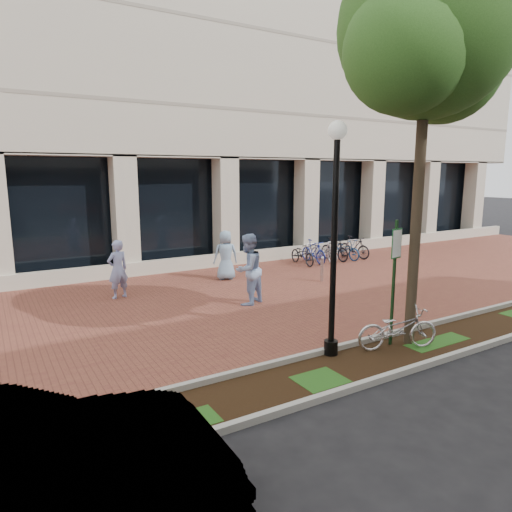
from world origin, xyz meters
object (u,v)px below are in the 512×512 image
pedestrian_left (118,269)px  pedestrian_mid (248,269)px  locked_bicycle (397,328)px  pedestrian_right (226,255)px  street_tree (428,39)px  parking_sign (395,268)px  lamppost (335,228)px  bike_rack_cluster (329,251)px  bollard (322,269)px

pedestrian_left → pedestrian_mid: bearing=124.5°
locked_bicycle → pedestrian_right: bearing=21.7°
locked_bicycle → street_tree: bearing=-54.7°
parking_sign → locked_bicycle: bearing=-119.2°
parking_sign → locked_bicycle: size_ratio=1.55×
lamppost → bike_rack_cluster: 10.23m
pedestrian_mid → bollard: bearing=171.9°
pedestrian_mid → bollard: 3.67m
street_tree → bollard: (1.93, 5.37, -5.71)m
pedestrian_mid → pedestrian_right: (0.84, 2.98, -0.14)m
locked_bicycle → pedestrian_right: pedestrian_right is taller
pedestrian_right → bollard: 3.29m
bike_rack_cluster → bollard: bearing=-135.1°
parking_sign → pedestrian_left: size_ratio=1.55×
pedestrian_mid → pedestrian_right: 3.10m
parking_sign → lamppost: lamppost is taller
pedestrian_left → pedestrian_right: bearing=172.3°
parking_sign → street_tree: bearing=-19.8°
pedestrian_left → pedestrian_mid: size_ratio=0.87×
street_tree → pedestrian_mid: (-1.55, 4.32, -5.16)m
pedestrian_mid → bollard: size_ratio=2.30×
bollard → pedestrian_mid: bearing=-163.2°
pedestrian_right → bike_rack_cluster: pedestrian_right is taller
parking_sign → pedestrian_left: bearing=110.8°
bollard → lamppost: bearing=-127.4°
lamppost → pedestrian_left: 7.17m
pedestrian_right → lamppost: bearing=95.6°
pedestrian_left → locked_bicycle: bearing=104.2°
street_tree → locked_bicycle: size_ratio=4.70×
street_tree → bike_rack_cluster: 10.82m
lamppost → pedestrian_right: 7.28m
pedestrian_right → pedestrian_mid: bearing=89.8°
pedestrian_left → bike_rack_cluster: (8.94, 1.23, -0.41)m
lamppost → bollard: (3.85, 5.03, -2.14)m
bike_rack_cluster → street_tree: bearing=-120.6°
bollard → pedestrian_right: bearing=143.7°
street_tree → pedestrian_right: (-0.71, 7.30, -5.30)m
bike_rack_cluster → lamppost: bearing=-131.2°
pedestrian_mid → bike_rack_cluster: (6.01, 3.72, -0.54)m
parking_sign → bike_rack_cluster: (4.94, 7.96, -1.23)m
pedestrian_right → bike_rack_cluster: size_ratio=0.49×
parking_sign → pedestrian_mid: parking_sign is taller
pedestrian_left → bike_rack_cluster: pedestrian_left is taller
locked_bicycle → bike_rack_cluster: bearing=-10.9°
parking_sign → pedestrian_right: bearing=81.9°
pedestrian_left → pedestrian_mid: 3.85m
street_tree → bike_rack_cluster: bearing=61.0°
locked_bicycle → bollard: (2.49, 5.52, -0.01)m
bollard → bike_rack_cluster: 3.69m
pedestrian_right → street_tree: bearing=111.0°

